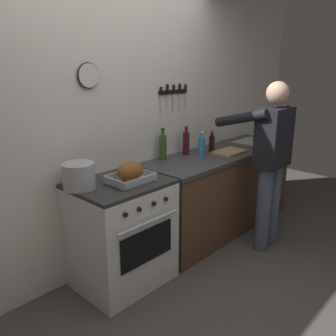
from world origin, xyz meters
TOP-DOWN VIEW (x-y plane):
  - ground_plane at (0.00, 0.00)m, footprint 8.00×8.00m
  - wall_back at (-0.00, 1.35)m, footprint 6.00×0.13m
  - counter_block at (1.21, 0.99)m, footprint 2.03×0.65m
  - stove at (-0.22, 0.99)m, footprint 0.76×0.67m
  - person_cook at (1.18, 0.41)m, footprint 0.51×0.63m
  - roasting_pan at (-0.16, 0.92)m, footprint 0.35×0.26m
  - stock_pot at (-0.52, 1.09)m, footprint 0.24×0.24m
  - cutting_board at (1.21, 0.89)m, footprint 0.36×0.24m
  - bottle_olive_oil at (0.52, 1.22)m, footprint 0.07×0.07m
  - bottle_dish_soap at (0.92, 1.04)m, footprint 0.07×0.07m
  - bottle_soy_sauce at (1.11, 1.06)m, footprint 0.06×0.06m
  - bottle_hot_sauce at (1.21, 1.11)m, footprint 0.04×0.04m
  - bottle_wine_red at (0.83, 1.18)m, footprint 0.07×0.07m

SIDE VIEW (x-z plane):
  - ground_plane at x=0.00m, z-range 0.00..0.00m
  - stove at x=-0.22m, z-range 0.00..0.90m
  - counter_block at x=1.21m, z-range 0.01..0.91m
  - cutting_board at x=1.21m, z-range 0.90..0.92m
  - person_cook at x=1.18m, z-range 0.12..1.78m
  - bottle_hot_sauce at x=1.21m, z-range 0.88..1.07m
  - roasting_pan at x=-0.16m, z-range 0.89..1.06m
  - bottle_soy_sauce at x=1.11m, z-range 0.88..1.11m
  - stock_pot at x=-0.52m, z-range 0.90..1.10m
  - bottle_dish_soap at x=0.92m, z-range 0.88..1.13m
  - bottle_wine_red at x=0.83m, z-range 0.88..1.17m
  - bottle_olive_oil at x=0.52m, z-range 0.87..1.19m
  - wall_back at x=0.00m, z-range 0.00..2.60m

